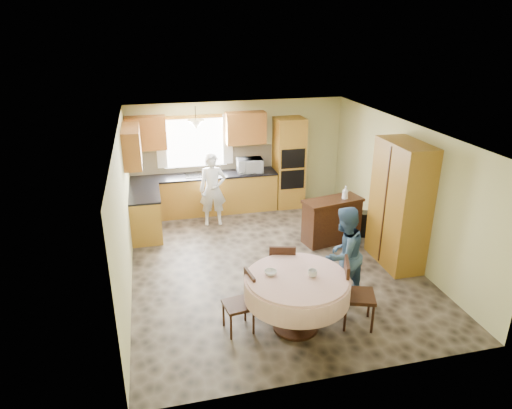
{
  "coord_description": "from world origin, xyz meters",
  "views": [
    {
      "loc": [
        -2.01,
        -7.14,
        4.14
      ],
      "look_at": [
        -0.22,
        0.3,
        1.07
      ],
      "focal_mm": 32.0,
      "sensor_mm": 36.0,
      "label": 1
    }
  ],
  "objects_px": {
    "cupboard": "(400,205)",
    "sideboard": "(332,222)",
    "chair_left": "(243,299)",
    "chair_back": "(282,269)",
    "person_dining": "(343,254)",
    "person_sink": "(213,190)",
    "chair_right": "(353,290)",
    "dining_table": "(297,288)",
    "oven_tower": "(289,163)"
  },
  "relations": [
    {
      "from": "cupboard",
      "to": "sideboard",
      "type": "bearing_deg",
      "value": 127.15
    },
    {
      "from": "chair_left",
      "to": "chair_back",
      "type": "xyz_separation_m",
      "value": [
        0.76,
        0.63,
        0.04
      ]
    },
    {
      "from": "sideboard",
      "to": "person_dining",
      "type": "xyz_separation_m",
      "value": [
        -0.62,
        -1.94,
        0.36
      ]
    },
    {
      "from": "sideboard",
      "to": "person_sink",
      "type": "bearing_deg",
      "value": 135.14
    },
    {
      "from": "sideboard",
      "to": "chair_back",
      "type": "bearing_deg",
      "value": -143.48
    },
    {
      "from": "chair_right",
      "to": "person_sink",
      "type": "relative_size",
      "value": 0.65
    },
    {
      "from": "cupboard",
      "to": "chair_back",
      "type": "relative_size",
      "value": 2.31
    },
    {
      "from": "dining_table",
      "to": "person_dining",
      "type": "distance_m",
      "value": 1.12
    },
    {
      "from": "chair_back",
      "to": "chair_right",
      "type": "xyz_separation_m",
      "value": [
        0.81,
        -0.88,
        0.03
      ]
    },
    {
      "from": "chair_back",
      "to": "chair_right",
      "type": "height_order",
      "value": "chair_right"
    },
    {
      "from": "chair_back",
      "to": "person_dining",
      "type": "bearing_deg",
      "value": -176.38
    },
    {
      "from": "chair_left",
      "to": "chair_right",
      "type": "height_order",
      "value": "chair_right"
    },
    {
      "from": "chair_back",
      "to": "oven_tower",
      "type": "bearing_deg",
      "value": -93.22
    },
    {
      "from": "chair_back",
      "to": "chair_right",
      "type": "distance_m",
      "value": 1.19
    },
    {
      "from": "chair_left",
      "to": "person_sink",
      "type": "height_order",
      "value": "person_sink"
    },
    {
      "from": "cupboard",
      "to": "dining_table",
      "type": "relative_size",
      "value": 1.52
    },
    {
      "from": "dining_table",
      "to": "chair_left",
      "type": "relative_size",
      "value": 1.64
    },
    {
      "from": "sideboard",
      "to": "cupboard",
      "type": "bearing_deg",
      "value": -64.6
    },
    {
      "from": "sideboard",
      "to": "chair_back",
      "type": "distance_m",
      "value": 2.34
    },
    {
      "from": "dining_table",
      "to": "chair_right",
      "type": "xyz_separation_m",
      "value": [
        0.82,
        -0.1,
        -0.09
      ]
    },
    {
      "from": "sideboard",
      "to": "dining_table",
      "type": "relative_size",
      "value": 0.8
    },
    {
      "from": "person_dining",
      "to": "chair_back",
      "type": "bearing_deg",
      "value": -40.26
    },
    {
      "from": "sideboard",
      "to": "chair_right",
      "type": "distance_m",
      "value": 2.73
    },
    {
      "from": "chair_right",
      "to": "person_sink",
      "type": "distance_m",
      "value": 4.29
    },
    {
      "from": "cupboard",
      "to": "chair_back",
      "type": "height_order",
      "value": "cupboard"
    },
    {
      "from": "cupboard",
      "to": "person_sink",
      "type": "bearing_deg",
      "value": 140.18
    },
    {
      "from": "chair_left",
      "to": "chair_right",
      "type": "bearing_deg",
      "value": 72.55
    },
    {
      "from": "chair_left",
      "to": "cupboard",
      "type": "bearing_deg",
      "value": 104.29
    },
    {
      "from": "oven_tower",
      "to": "sideboard",
      "type": "distance_m",
      "value": 2.2
    },
    {
      "from": "chair_back",
      "to": "person_dining",
      "type": "height_order",
      "value": "person_dining"
    },
    {
      "from": "sideboard",
      "to": "person_sink",
      "type": "relative_size",
      "value": 0.75
    },
    {
      "from": "sideboard",
      "to": "cupboard",
      "type": "distance_m",
      "value": 1.52
    },
    {
      "from": "chair_right",
      "to": "chair_back",
      "type": "bearing_deg",
      "value": 61.96
    },
    {
      "from": "sideboard",
      "to": "oven_tower",
      "type": "bearing_deg",
      "value": 85.34
    },
    {
      "from": "sideboard",
      "to": "chair_left",
      "type": "distance_m",
      "value": 3.32
    },
    {
      "from": "chair_right",
      "to": "person_dining",
      "type": "bearing_deg",
      "value": 8.79
    },
    {
      "from": "cupboard",
      "to": "person_dining",
      "type": "height_order",
      "value": "cupboard"
    },
    {
      "from": "cupboard",
      "to": "dining_table",
      "type": "distance_m",
      "value": 2.83
    },
    {
      "from": "dining_table",
      "to": "person_dining",
      "type": "xyz_separation_m",
      "value": [
        0.95,
        0.59,
        0.12
      ]
    },
    {
      "from": "oven_tower",
      "to": "chair_right",
      "type": "height_order",
      "value": "oven_tower"
    },
    {
      "from": "sideboard",
      "to": "chair_left",
      "type": "height_order",
      "value": "chair_left"
    },
    {
      "from": "oven_tower",
      "to": "person_dining",
      "type": "relative_size",
      "value": 1.36
    },
    {
      "from": "cupboard",
      "to": "chair_back",
      "type": "xyz_separation_m",
      "value": [
        -2.37,
        -0.68,
        -0.59
      ]
    },
    {
      "from": "dining_table",
      "to": "cupboard",
      "type": "bearing_deg",
      "value": 31.46
    },
    {
      "from": "oven_tower",
      "to": "person_sink",
      "type": "height_order",
      "value": "oven_tower"
    },
    {
      "from": "chair_left",
      "to": "person_dining",
      "type": "height_order",
      "value": "person_dining"
    },
    {
      "from": "oven_tower",
      "to": "cupboard",
      "type": "distance_m",
      "value": 3.34
    },
    {
      "from": "chair_left",
      "to": "person_dining",
      "type": "relative_size",
      "value": 0.58
    },
    {
      "from": "chair_left",
      "to": "chair_right",
      "type": "distance_m",
      "value": 1.59
    },
    {
      "from": "cupboard",
      "to": "chair_left",
      "type": "distance_m",
      "value": 3.45
    }
  ]
}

